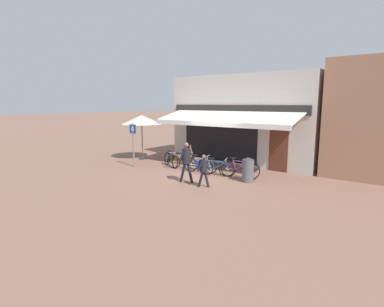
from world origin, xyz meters
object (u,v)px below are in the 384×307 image
at_px(pedestrian_child, 203,167).
at_px(litter_bin, 248,170).
at_px(parking_sign, 133,140).
at_px(pedestrian_adult, 186,158).
at_px(bicycle_black, 171,160).
at_px(bicycle_purple, 239,169).
at_px(bicycle_orange, 184,162).
at_px(cafe_parasol, 142,120).
at_px(bicycle_silver, 200,165).
at_px(bicycle_blue, 217,168).

xyz_separation_m(pedestrian_child, litter_bin, (1.04, 1.71, -0.27)).
bearing_deg(parking_sign, pedestrian_adult, -11.43).
height_order(bicycle_black, pedestrian_child, pedestrian_child).
height_order(bicycle_purple, pedestrian_adult, pedestrian_adult).
distance_m(bicycle_purple, pedestrian_adult, 2.43).
distance_m(bicycle_orange, cafe_parasol, 4.07).
bearing_deg(bicycle_purple, litter_bin, -41.89).
height_order(bicycle_silver, bicycle_purple, bicycle_purple).
bearing_deg(bicycle_silver, bicycle_black, 161.90).
distance_m(bicycle_orange, bicycle_blue, 2.06).
relative_size(bicycle_purple, cafe_parasol, 0.72).
xyz_separation_m(bicycle_black, parking_sign, (-1.46, -1.17, 1.01)).
height_order(bicycle_silver, pedestrian_adult, pedestrian_adult).
bearing_deg(bicycle_blue, pedestrian_child, -93.11).
distance_m(bicycle_silver, bicycle_blue, 0.97).
bearing_deg(parking_sign, bicycle_purple, 11.80).
bearing_deg(cafe_parasol, bicycle_blue, -9.01).
bearing_deg(parking_sign, litter_bin, 7.21).
bearing_deg(parking_sign, bicycle_orange, 24.73).
bearing_deg(bicycle_black, parking_sign, -114.27).
relative_size(litter_bin, cafe_parasol, 0.40).
relative_size(bicycle_orange, bicycle_blue, 1.01).
xyz_separation_m(parking_sign, cafe_parasol, (-1.18, 1.76, 0.89)).
bearing_deg(parking_sign, bicycle_black, 38.86).
height_order(bicycle_black, bicycle_purple, bicycle_purple).
height_order(litter_bin, cafe_parasol, cafe_parasol).
xyz_separation_m(bicycle_black, bicycle_orange, (0.90, -0.09, 0.01)).
bearing_deg(bicycle_purple, bicycle_silver, 174.32).
bearing_deg(bicycle_orange, pedestrian_adult, -70.88).
bearing_deg(parking_sign, bicycle_silver, 15.11).
bearing_deg(pedestrian_child, cafe_parasol, 150.34).
relative_size(litter_bin, parking_sign, 0.46).
height_order(bicycle_black, bicycle_orange, bicycle_orange).
distance_m(litter_bin, parking_sign, 6.06).
bearing_deg(parking_sign, bicycle_blue, 11.18).
bearing_deg(litter_bin, bicycle_black, 174.66).
distance_m(bicycle_black, cafe_parasol, 3.31).
bearing_deg(pedestrian_child, pedestrian_adult, 164.96).
relative_size(bicycle_black, bicycle_purple, 0.86).
height_order(bicycle_purple, litter_bin, litter_bin).
height_order(bicycle_blue, cafe_parasol, cafe_parasol).
bearing_deg(pedestrian_adult, bicycle_black, 144.31).
bearing_deg(cafe_parasol, pedestrian_adult, -26.36).
bearing_deg(bicycle_purple, parking_sign, -179.49).
height_order(bicycle_silver, parking_sign, parking_sign).
xyz_separation_m(bicycle_purple, cafe_parasol, (-6.52, 0.64, 1.85)).
distance_m(pedestrian_child, parking_sign, 5.04).
height_order(bicycle_blue, parking_sign, parking_sign).
xyz_separation_m(pedestrian_child, cafe_parasol, (-6.10, 2.72, 1.47)).
relative_size(pedestrian_child, parking_sign, 0.58).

